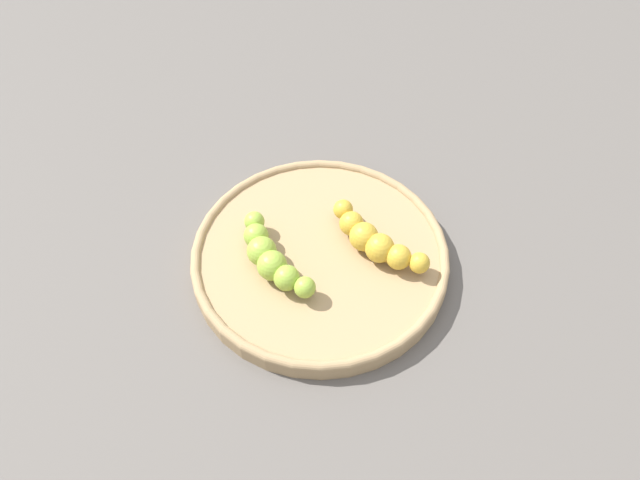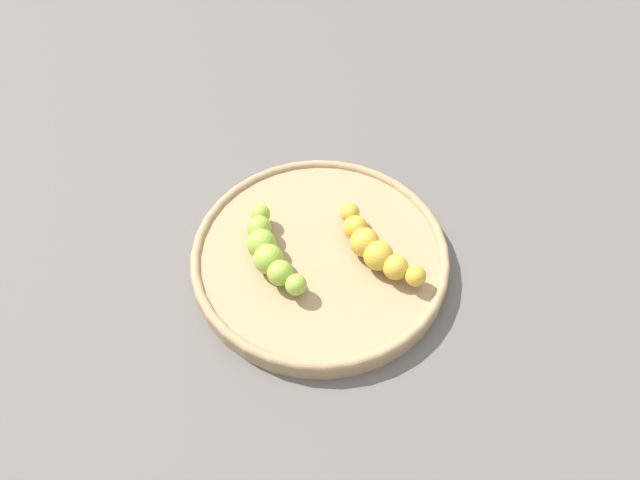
{
  "view_description": "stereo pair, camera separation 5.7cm",
  "coord_description": "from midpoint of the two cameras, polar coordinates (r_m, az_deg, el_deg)",
  "views": [
    {
      "loc": [
        0.13,
        -0.33,
        0.49
      ],
      "look_at": [
        0.0,
        0.0,
        0.04
      ],
      "focal_mm": 32.31,
      "sensor_mm": 36.0,
      "label": 1
    },
    {
      "loc": [
        0.18,
        -0.3,
        0.49
      ],
      "look_at": [
        0.0,
        0.0,
        0.04
      ],
      "focal_mm": 32.31,
      "sensor_mm": 36.0,
      "label": 2
    }
  ],
  "objects": [
    {
      "name": "banana_green",
      "position": [
        0.57,
        -2.27,
        -1.18
      ],
      "size": [
        0.1,
        0.08,
        0.03
      ],
      "rotation": [
        0.0,
        0.0,
        4.09
      ],
      "color": "#8CAD38",
      "rests_on": "fruit_bowl"
    },
    {
      "name": "ground_plane",
      "position": [
        0.6,
        2.71,
        -2.4
      ],
      "size": [
        2.4,
        2.4,
        0.0
      ],
      "primitive_type": "plane",
      "color": "#56514C"
    },
    {
      "name": "banana_spotted",
      "position": [
        0.58,
        8.23,
        -0.9
      ],
      "size": [
        0.11,
        0.06,
        0.03
      ],
      "rotation": [
        0.0,
        0.0,
        4.33
      ],
      "color": "gold",
      "rests_on": "fruit_bowl"
    },
    {
      "name": "fruit_bowl",
      "position": [
        0.59,
        2.76,
        -1.71
      ],
      "size": [
        0.26,
        0.26,
        0.02
      ],
      "color": "#A08259",
      "rests_on": "ground_plane"
    }
  ]
}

